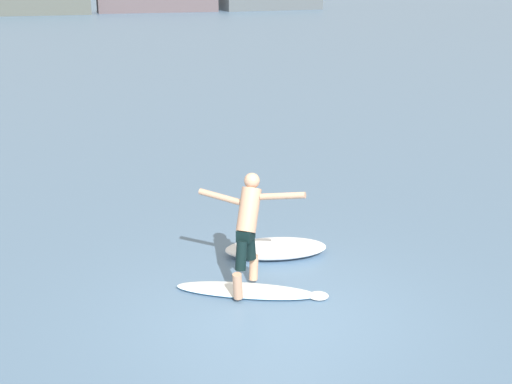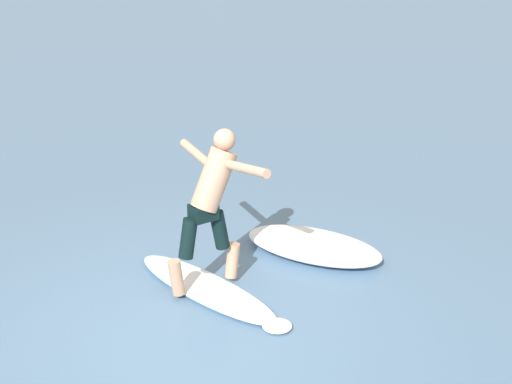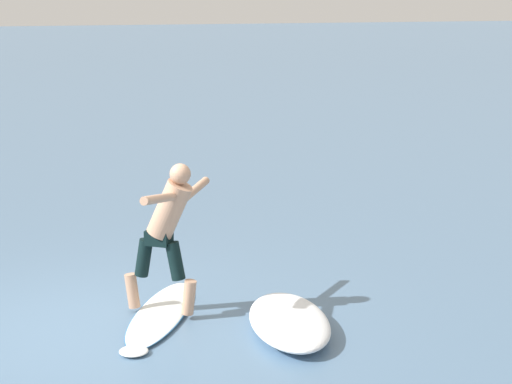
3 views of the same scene
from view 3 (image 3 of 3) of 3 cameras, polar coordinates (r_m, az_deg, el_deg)
name	(u,v)px [view 3 (image 3 of 3)]	position (r m, az deg, el deg)	size (l,w,h in m)	color
ground_plane	(92,330)	(9.25, -10.87, -8.99)	(200.00, 200.00, 0.00)	slate
surfboard	(160,314)	(9.47, -6.42, -8.11)	(2.14, 1.46, 0.20)	white
surfer	(168,225)	(9.15, -5.91, -2.21)	(1.30, 1.09, 1.66)	tan
wave_foam_at_tail	(289,321)	(9.01, 2.22, -8.59)	(1.78, 1.14, 0.23)	white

